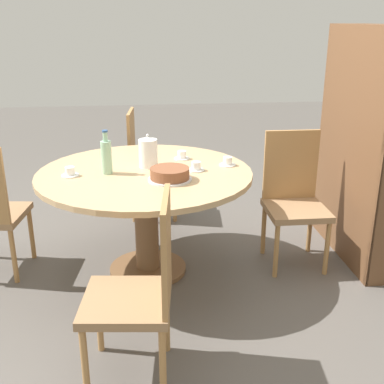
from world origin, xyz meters
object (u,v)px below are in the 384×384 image
at_px(coffee_pot, 148,152).
at_px(chair_d, 294,197).
at_px(bookshelf, 361,152).
at_px(chair_c, 141,289).
at_px(cup_d, 196,167).
at_px(cup_a, 182,156).
at_px(water_bottle, 106,156).
at_px(chair_a, 147,163).
at_px(cup_b, 228,162).
at_px(cake_main, 170,174).
at_px(cup_c, 70,172).

bearing_deg(coffee_pot, chair_d, 87.48).
bearing_deg(bookshelf, chair_c, 126.44).
xyz_separation_m(bookshelf, cup_d, (0.15, -1.22, -0.03)).
xyz_separation_m(chair_c, cup_a, (-1.33, 0.32, 0.28)).
height_order(chair_d, water_bottle, water_bottle).
bearing_deg(water_bottle, coffee_pot, 113.85).
distance_m(chair_a, coffee_pot, 1.03).
relative_size(bookshelf, cup_b, 14.67).
xyz_separation_m(cake_main, cup_c, (-0.16, -0.63, -0.01)).
distance_m(chair_a, cup_a, 0.88).
distance_m(chair_a, chair_d, 1.44).
distance_m(water_bottle, cup_b, 0.83).
bearing_deg(coffee_pot, chair_c, -3.90).
relative_size(chair_a, bookshelf, 0.57).
bearing_deg(water_bottle, chair_c, 10.51).
xyz_separation_m(chair_d, cup_d, (0.08, -0.72, 0.28)).
distance_m(chair_c, cake_main, 0.93).
height_order(chair_d, cup_d, chair_d).
bearing_deg(cup_c, cup_d, 91.70).
relative_size(coffee_pot, cake_main, 0.84).
bearing_deg(coffee_pot, cake_main, 22.13).
height_order(water_bottle, cup_c, water_bottle).
bearing_deg(chair_c, cup_c, -150.58).
distance_m(cake_main, cup_d, 0.26).
bearing_deg(chair_d, chair_c, -134.10).
distance_m(bookshelf, cup_a, 1.30).
bearing_deg(bookshelf, water_bottle, 94.73).
bearing_deg(water_bottle, cup_a, 118.76).
distance_m(coffee_pot, cup_b, 0.55).
bearing_deg(cup_a, coffee_pot, -56.26).
xyz_separation_m(chair_d, cup_c, (0.10, -1.54, 0.28)).
relative_size(coffee_pot, cup_a, 2.03).
relative_size(cup_a, cup_d, 1.00).
distance_m(chair_c, cup_d, 1.15).
relative_size(chair_c, chair_d, 1.00).
bearing_deg(chair_c, chair_d, 141.67).
bearing_deg(chair_a, water_bottle, 171.19).
xyz_separation_m(cup_b, cup_c, (0.12, -1.05, 0.00)).
height_order(chair_a, cup_c, chair_a).
relative_size(coffee_pot, water_bottle, 0.80).
bearing_deg(chair_c, cup_b, 157.67).
relative_size(bookshelf, cup_c, 14.67).
distance_m(water_bottle, cup_d, 0.59).
relative_size(water_bottle, cup_c, 2.54).
height_order(chair_c, cup_b, chair_c).
distance_m(chair_a, cup_b, 1.17).
bearing_deg(water_bottle, cake_main, 64.83).
distance_m(water_bottle, cup_c, 0.26).
bearing_deg(cake_main, chair_a, -174.47).
height_order(cup_c, cup_d, same).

